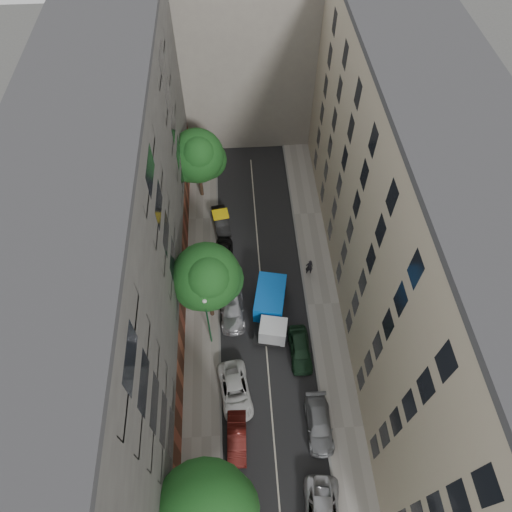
{
  "coord_description": "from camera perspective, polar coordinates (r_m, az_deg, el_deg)",
  "views": [
    {
      "loc": [
        -1.94,
        -20.58,
        36.33
      ],
      "look_at": [
        -0.54,
        1.52,
        6.0
      ],
      "focal_mm": 32.0,
      "sensor_mm": 36.0,
      "label": 1
    }
  ],
  "objects": [
    {
      "name": "pedestrian",
      "position": [
        43.16,
        6.67,
        -1.36
      ],
      "size": [
        0.71,
        0.48,
        1.92
      ],
      "primitive_type": "imported",
      "rotation": [
        0.0,
        0.0,
        3.16
      ],
      "color": "black",
      "rests_on": "sidewalk_right"
    },
    {
      "name": "car_left_2",
      "position": [
        37.86,
        -2.63,
        -16.49
      ],
      "size": [
        3.0,
        5.33,
        1.41
      ],
      "primitive_type": "imported",
      "rotation": [
        0.0,
        0.0,
        0.14
      ],
      "color": "silver",
      "rests_on": "ground"
    },
    {
      "name": "car_left_3",
      "position": [
        41.01,
        -3.02,
        -6.43
      ],
      "size": [
        2.26,
        5.22,
        1.5
      ],
      "primitive_type": "imported",
      "rotation": [
        0.0,
        0.0,
        0.03
      ],
      "color": "#B6B5BA",
      "rests_on": "ground"
    },
    {
      "name": "car_right_1",
      "position": [
        37.37,
        7.89,
        -20.13
      ],
      "size": [
        1.93,
        4.69,
        1.36
      ],
      "primitive_type": "imported",
      "rotation": [
        0.0,
        0.0,
        -0.01
      ],
      "color": "slate",
      "rests_on": "ground"
    },
    {
      "name": "car_left_1",
      "position": [
        36.83,
        -2.41,
        -21.79
      ],
      "size": [
        1.55,
        4.1,
        1.34
      ],
      "primitive_type": "imported",
      "rotation": [
        0.0,
        0.0,
        -0.03
      ],
      "color": "#4A110E",
      "rests_on": "ground"
    },
    {
      "name": "car_right_2",
      "position": [
        39.29,
        5.55,
        -11.53
      ],
      "size": [
        1.84,
        4.41,
        1.49
      ],
      "primitive_type": "imported",
      "rotation": [
        0.0,
        0.0,
        0.02
      ],
      "color": "black",
      "rests_on": "ground"
    },
    {
      "name": "building_endcap",
      "position": [
        55.78,
        -1.28,
        24.52
      ],
      "size": [
        18.0,
        12.0,
        18.0
      ],
      "primitive_type": "cube",
      "color": "gray",
      "rests_on": "ground"
    },
    {
      "name": "road_surface",
      "position": [
        41.79,
        0.88,
        -6.49
      ],
      "size": [
        8.0,
        44.0,
        0.02
      ],
      "primitive_type": "cube",
      "color": "black",
      "rests_on": "ground"
    },
    {
      "name": "ground",
      "position": [
        41.8,
        0.88,
        -6.5
      ],
      "size": [
        120.0,
        120.0,
        0.0
      ],
      "primitive_type": "plane",
      "color": "#4C4C49",
      "rests_on": "ground"
    },
    {
      "name": "tree_far",
      "position": [
        46.79,
        -7.24,
        12.09
      ],
      "size": [
        5.66,
        5.44,
        8.2
      ],
      "color": "#382619",
      "rests_on": "sidewalk_left"
    },
    {
      "name": "sidewalk_left",
      "position": [
        41.84,
        -6.71,
        -6.82
      ],
      "size": [
        3.0,
        44.0,
        0.15
      ],
      "primitive_type": "cube",
      "color": "gray",
      "rests_on": "ground"
    },
    {
      "name": "building_right",
      "position": [
        35.84,
        18.94,
        2.76
      ],
      "size": [
        8.0,
        44.0,
        20.0
      ],
      "primitive_type": "cube",
      "color": "tan",
      "rests_on": "ground"
    },
    {
      "name": "building_left",
      "position": [
        34.62,
        -17.38,
        1.0
      ],
      "size": [
        8.0,
        44.0,
        20.0
      ],
      "primitive_type": "cube",
      "color": "#484643",
      "rests_on": "ground"
    },
    {
      "name": "tree_mid",
      "position": [
        36.41,
        -6.04,
        -2.87
      ],
      "size": [
        5.76,
        5.56,
        8.96
      ],
      "color": "#382619",
      "rests_on": "sidewalk_left"
    },
    {
      "name": "car_left_5",
      "position": [
        47.04,
        -4.39,
        4.37
      ],
      "size": [
        2.06,
        4.27,
        1.35
      ],
      "primitive_type": "imported",
      "rotation": [
        0.0,
        0.0,
        0.16
      ],
      "color": "black",
      "rests_on": "ground"
    },
    {
      "name": "lamp_post",
      "position": [
        36.52,
        -6.09,
        -7.63
      ],
      "size": [
        0.36,
        0.36,
        6.97
      ],
      "color": "#164E29",
      "rests_on": "sidewalk_left"
    },
    {
      "name": "car_left_4",
      "position": [
        44.08,
        -4.29,
        -0.16
      ],
      "size": [
        2.43,
        4.64,
        1.51
      ],
      "primitive_type": "imported",
      "rotation": [
        0.0,
        0.0,
        -0.15
      ],
      "color": "black",
      "rests_on": "ground"
    },
    {
      "name": "sidewalk_right",
      "position": [
        42.35,
        8.36,
        -5.97
      ],
      "size": [
        3.0,
        44.0,
        0.15
      ],
      "primitive_type": "cube",
      "color": "gray",
      "rests_on": "ground"
    },
    {
      "name": "tarp_truck",
      "position": [
        40.03,
        1.87,
        -6.54
      ],
      "size": [
        3.52,
        6.45,
        2.79
      ],
      "rotation": [
        0.0,
        0.0,
        -0.2
      ],
      "color": "black",
      "rests_on": "ground"
    }
  ]
}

